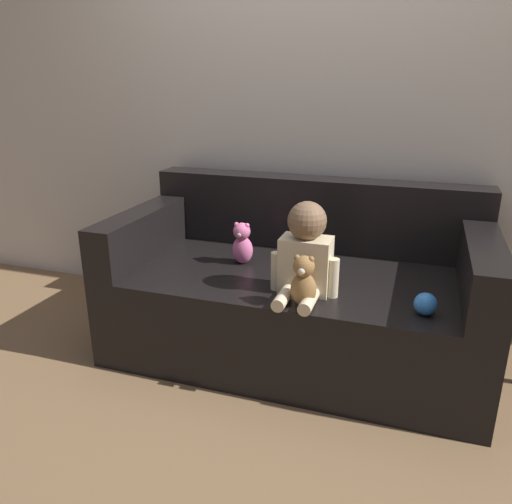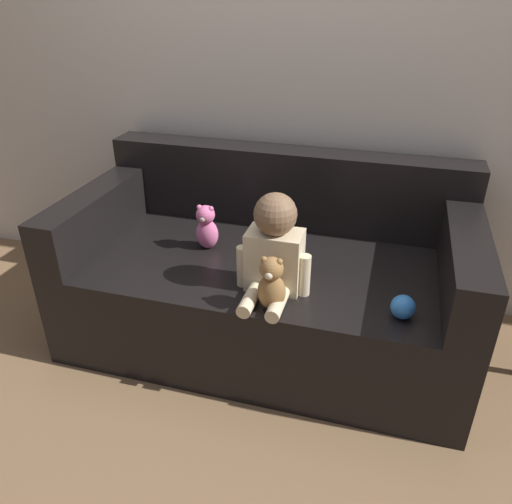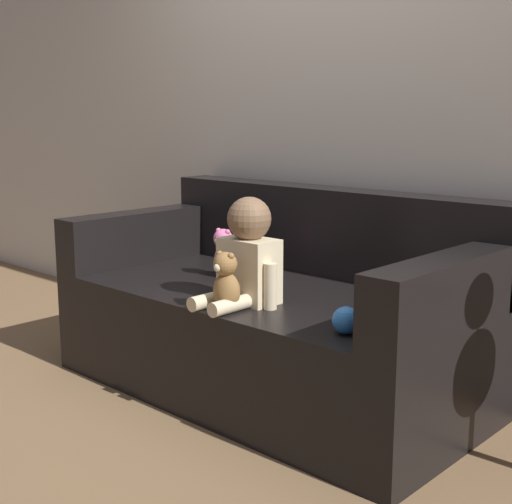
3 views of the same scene
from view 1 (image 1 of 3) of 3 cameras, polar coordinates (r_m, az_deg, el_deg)
ground_plane at (r=2.76m, az=4.42°, el=-11.10°), size 12.00×12.00×0.00m
wall_back at (r=2.93m, az=8.00°, el=17.33°), size 8.00×0.05×2.60m
couch at (r=2.66m, az=4.87°, el=-4.70°), size 1.86×0.96×0.87m
person_baby at (r=2.24m, az=5.65°, el=-0.19°), size 0.31×0.35×0.42m
teddy_bear_brown at (r=2.12m, az=5.46°, el=-3.35°), size 0.11×0.11×0.23m
plush_toy_side at (r=2.60m, az=-1.57°, el=1.00°), size 0.11×0.10×0.23m
toy_ball at (r=2.18m, az=18.80°, el=-5.64°), size 0.09×0.09×0.09m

